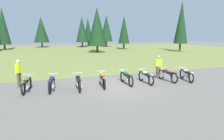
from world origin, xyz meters
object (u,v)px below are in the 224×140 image
motorcycle_maroon (167,75)px  rider_checking_bike (19,72)px  rider_near_row_end (158,65)px  motorcycle_orange (103,79)px  motorcycle_olive (27,84)px  motorcycle_black (78,82)px  motorcycle_cream (186,74)px  motorcycle_silver (146,77)px  motorcycle_british_green (126,77)px  motorcycle_navy (52,83)px

motorcycle_maroon → rider_checking_bike: bearing=169.1°
rider_near_row_end → motorcycle_orange: bearing=-169.4°
motorcycle_olive → motorcycle_black: same height
motorcycle_maroon → motorcycle_cream: same height
motorcycle_silver → rider_near_row_end: size_ratio=1.26×
motorcycle_british_green → motorcycle_maroon: (2.97, -0.18, 0.00)m
motorcycle_black → motorcycle_silver: 4.41m
motorcycle_british_green → motorcycle_maroon: 2.97m
motorcycle_orange → rider_checking_bike: rider_checking_bike is taller
motorcycle_navy → motorcycle_british_green: bearing=-1.6°
motorcycle_maroon → rider_near_row_end: size_ratio=1.26×
motorcycle_cream → motorcycle_black: bearing=177.4°
motorcycle_orange → motorcycle_maroon: same height
motorcycle_orange → motorcycle_silver: bearing=-3.2°
rider_checking_bike → motorcycle_orange: bearing=-19.1°
motorcycle_olive → motorcycle_british_green: 5.90m
motorcycle_orange → motorcycle_cream: (5.90, -0.47, 0.00)m
motorcycle_olive → motorcycle_navy: same height
motorcycle_british_green → rider_near_row_end: 3.04m
motorcycle_olive → motorcycle_navy: bearing=-12.0°
motorcycle_navy → motorcycle_black: size_ratio=0.99×
motorcycle_navy → rider_near_row_end: (7.44, 0.69, 0.51)m
motorcycle_maroon → motorcycle_cream: size_ratio=1.03×
motorcycle_cream → motorcycle_silver: bearing=174.2°
motorcycle_orange → motorcycle_silver: 2.90m
motorcycle_navy → rider_near_row_end: size_ratio=1.24×
motorcycle_cream → motorcycle_orange: bearing=175.5°
motorcycle_orange → motorcycle_olive: bearing=174.3°
motorcycle_black → motorcycle_maroon: same height
motorcycle_silver → rider_near_row_end: bearing=32.2°
motorcycle_silver → rider_checking_bike: 7.85m
motorcycle_navy → motorcycle_silver: bearing=-3.0°
motorcycle_olive → rider_near_row_end: 8.78m
motorcycle_british_green → rider_near_row_end: bearing=15.8°
motorcycle_orange → motorcycle_navy: bearing=177.1°
motorcycle_orange → motorcycle_black: bearing=-175.1°
rider_checking_bike → motorcycle_maroon: bearing=-10.9°
motorcycle_british_green → motorcycle_maroon: bearing=-3.4°
motorcycle_cream → rider_near_row_end: size_ratio=1.23×
motorcycle_orange → rider_near_row_end: bearing=10.6°
motorcycle_silver → motorcycle_navy: bearing=177.0°
motorcycle_maroon → rider_checking_bike: size_ratio=1.26×
motorcycle_olive → motorcycle_maroon: size_ratio=0.99×
motorcycle_british_green → rider_checking_bike: size_ratio=1.26×
motorcycle_olive → motorcycle_black: bearing=-11.4°
motorcycle_olive → motorcycle_cream: (10.18, -0.90, 0.00)m
motorcycle_olive → rider_checking_bike: 1.39m
motorcycle_cream → motorcycle_navy: bearing=176.0°
motorcycle_british_green → motorcycle_silver: (1.30, -0.18, 0.00)m
motorcycle_navy → rider_near_row_end: 7.49m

